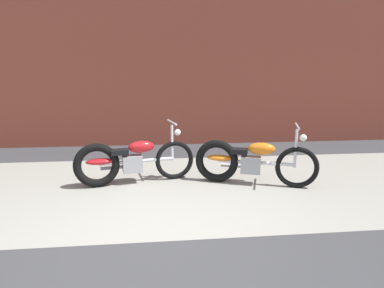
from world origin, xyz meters
name	(u,v)px	position (x,y,z in m)	size (l,w,h in m)	color
ground_plane	(159,242)	(0.00, 0.00, 0.00)	(80.00, 80.00, 0.00)	#38383A
sidewalk_slab	(159,186)	(0.00, 1.75, 0.00)	(36.00, 3.50, 0.01)	gray
brick_building_wall	(157,40)	(0.00, 5.20, 2.66)	(36.00, 0.50, 5.32)	brown
motorcycle_red	(128,161)	(-0.52, 1.95, 0.40)	(1.98, 0.70, 1.03)	black
motorcycle_orange	(246,161)	(1.44, 1.74, 0.40)	(1.93, 0.87, 1.03)	black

